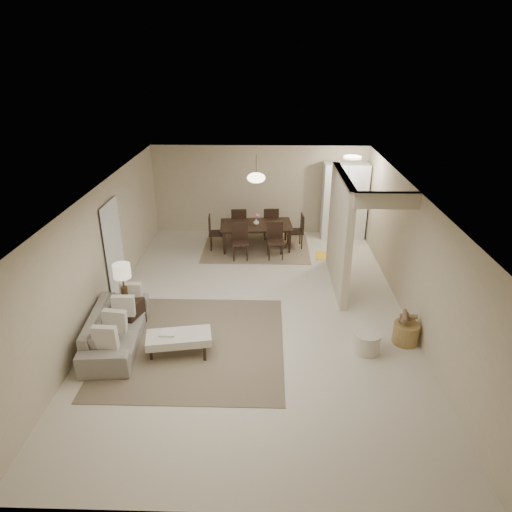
{
  "coord_description": "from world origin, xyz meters",
  "views": [
    {
      "loc": [
        0.25,
        -8.04,
        4.8
      ],
      "look_at": [
        0.01,
        0.36,
        1.05
      ],
      "focal_mm": 32.0,
      "sensor_mm": 36.0,
      "label": 1
    }
  ],
  "objects_px": {
    "pantry_cabinet": "(344,201)",
    "wicker_basket": "(406,333)",
    "sofa": "(116,328)",
    "side_table": "(127,314)",
    "dining_table": "(256,236)",
    "ottoman_bench": "(179,338)",
    "round_pouf": "(367,342)"
  },
  "relations": [
    {
      "from": "pantry_cabinet",
      "to": "sofa",
      "type": "xyz_separation_m",
      "value": [
        -4.8,
        -5.36,
        -0.74
      ]
    },
    {
      "from": "ottoman_bench",
      "to": "side_table",
      "type": "xyz_separation_m",
      "value": [
        -1.14,
        0.84,
        -0.04
      ]
    },
    {
      "from": "pantry_cabinet",
      "to": "side_table",
      "type": "distance_m",
      "value": 6.81
    },
    {
      "from": "round_pouf",
      "to": "dining_table",
      "type": "bearing_deg",
      "value": 114.06
    },
    {
      "from": "ottoman_bench",
      "to": "wicker_basket",
      "type": "relative_size",
      "value": 2.58
    },
    {
      "from": "ottoman_bench",
      "to": "dining_table",
      "type": "bearing_deg",
      "value": 65.58
    },
    {
      "from": "pantry_cabinet",
      "to": "wicker_basket",
      "type": "height_order",
      "value": "pantry_cabinet"
    },
    {
      "from": "sofa",
      "to": "side_table",
      "type": "relative_size",
      "value": 3.88
    },
    {
      "from": "round_pouf",
      "to": "wicker_basket",
      "type": "relative_size",
      "value": 1.05
    },
    {
      "from": "pantry_cabinet",
      "to": "round_pouf",
      "type": "relative_size",
      "value": 4.37
    },
    {
      "from": "pantry_cabinet",
      "to": "ottoman_bench",
      "type": "relative_size",
      "value": 1.79
    },
    {
      "from": "side_table",
      "to": "dining_table",
      "type": "relative_size",
      "value": 0.29
    },
    {
      "from": "pantry_cabinet",
      "to": "round_pouf",
      "type": "distance_m",
      "value": 5.58
    },
    {
      "from": "pantry_cabinet",
      "to": "ottoman_bench",
      "type": "distance_m",
      "value": 6.75
    },
    {
      "from": "side_table",
      "to": "sofa",
      "type": "bearing_deg",
      "value": -95.26
    },
    {
      "from": "sofa",
      "to": "round_pouf",
      "type": "relative_size",
      "value": 4.46
    },
    {
      "from": "pantry_cabinet",
      "to": "ottoman_bench",
      "type": "bearing_deg",
      "value": -122.54
    },
    {
      "from": "wicker_basket",
      "to": "dining_table",
      "type": "xyz_separation_m",
      "value": [
        -2.81,
        4.31,
        0.14
      ]
    },
    {
      "from": "side_table",
      "to": "wicker_basket",
      "type": "relative_size",
      "value": 1.21
    },
    {
      "from": "sofa",
      "to": "round_pouf",
      "type": "bearing_deg",
      "value": -96.69
    },
    {
      "from": "sofa",
      "to": "ottoman_bench",
      "type": "relative_size",
      "value": 1.82
    },
    {
      "from": "pantry_cabinet",
      "to": "dining_table",
      "type": "relative_size",
      "value": 1.12
    },
    {
      "from": "ottoman_bench",
      "to": "dining_table",
      "type": "distance_m",
      "value": 4.91
    },
    {
      "from": "pantry_cabinet",
      "to": "side_table",
      "type": "bearing_deg",
      "value": -134.6
    },
    {
      "from": "side_table",
      "to": "wicker_basket",
      "type": "xyz_separation_m",
      "value": [
        5.15,
        -0.39,
        -0.08
      ]
    },
    {
      "from": "sofa",
      "to": "pantry_cabinet",
      "type": "bearing_deg",
      "value": -46.75
    },
    {
      "from": "sofa",
      "to": "side_table",
      "type": "height_order",
      "value": "sofa"
    },
    {
      "from": "sofa",
      "to": "side_table",
      "type": "xyz_separation_m",
      "value": [
        0.05,
        0.54,
        -0.04
      ]
    },
    {
      "from": "sofa",
      "to": "round_pouf",
      "type": "height_order",
      "value": "sofa"
    },
    {
      "from": "wicker_basket",
      "to": "dining_table",
      "type": "distance_m",
      "value": 5.15
    },
    {
      "from": "pantry_cabinet",
      "to": "wicker_basket",
      "type": "bearing_deg",
      "value": -85.6
    },
    {
      "from": "side_table",
      "to": "round_pouf",
      "type": "bearing_deg",
      "value": -8.82
    }
  ]
}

